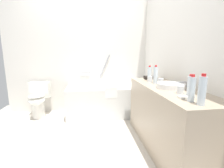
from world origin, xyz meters
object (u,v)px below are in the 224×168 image
at_px(sink_faucet, 186,85).
at_px(bathtub, 108,99).
at_px(bath_mat, 104,127).
at_px(sink_basin, 171,86).
at_px(water_bottle_2, 149,74).
at_px(water_bottle_1, 156,75).
at_px(water_bottle_0, 192,89).
at_px(amenity_basket, 149,78).
at_px(drinking_glass_2, 150,79).
at_px(toilet, 38,99).
at_px(drinking_glass_1, 180,90).
at_px(water_bottle_3, 202,90).
at_px(water_bottle_4, 190,86).
at_px(drinking_glass_0, 161,81).
at_px(soap_dish, 183,97).
at_px(toilet_paper_roll, 27,117).

bearing_deg(sink_faucet, bathtub, 120.83).
xyz_separation_m(sink_faucet, bath_mat, (-0.93, 0.75, -0.85)).
height_order(sink_basin, water_bottle_2, water_bottle_2).
bearing_deg(water_bottle_1, sink_faucet, -50.29).
height_order(water_bottle_0, amenity_basket, water_bottle_0).
bearing_deg(drinking_glass_2, sink_basin, -77.77).
bearing_deg(bath_mat, toilet, 151.81).
height_order(toilet, amenity_basket, amenity_basket).
relative_size(toilet, amenity_basket, 4.90).
height_order(drinking_glass_1, drinking_glass_2, drinking_glass_2).
distance_m(water_bottle_3, water_bottle_4, 0.25).
height_order(drinking_glass_0, drinking_glass_1, drinking_glass_0).
height_order(sink_basin, drinking_glass_1, drinking_glass_1).
bearing_deg(bath_mat, water_bottle_0, -63.18).
distance_m(water_bottle_0, soap_dish, 0.15).
distance_m(sink_faucet, water_bottle_3, 0.69).
distance_m(water_bottle_0, drinking_glass_0, 0.79).
distance_m(water_bottle_0, drinking_glass_2, 0.97).
xyz_separation_m(sink_basin, bath_mat, (-0.74, 0.75, -0.85)).
distance_m(water_bottle_3, drinking_glass_0, 0.89).
xyz_separation_m(toilet, water_bottle_3, (1.89, -2.04, 0.58)).
height_order(bath_mat, toilet_paper_roll, toilet_paper_roll).
relative_size(sink_basin, toilet_paper_roll, 2.40).
height_order(bathtub, toilet_paper_roll, bathtub).
bearing_deg(bathtub, water_bottle_4, -71.03).
bearing_deg(bathtub, water_bottle_3, -74.77).
distance_m(sink_basin, water_bottle_3, 0.65).
distance_m(toilet, sink_basin, 2.46).
bearing_deg(sink_faucet, sink_basin, 180.00).
distance_m(bathtub, water_bottle_0, 2.05).
xyz_separation_m(water_bottle_0, drinking_glass_1, (0.06, 0.27, -0.07)).
bearing_deg(amenity_basket, sink_basin, -88.88).
xyz_separation_m(water_bottle_4, soap_dish, (-0.09, -0.03, -0.09)).
bearing_deg(water_bottle_2, amenity_basket, 72.59).
distance_m(toilet, water_bottle_4, 2.71).
xyz_separation_m(amenity_basket, soap_dish, (-0.09, -1.13, -0.02)).
relative_size(sink_faucet, water_bottle_0, 0.63).
distance_m(water_bottle_0, drinking_glass_1, 0.29).
xyz_separation_m(water_bottle_2, drinking_glass_2, (-0.04, -0.13, -0.06)).
distance_m(water_bottle_0, bath_mat, 1.71).
bearing_deg(toilet, drinking_glass_2, 63.54).
bearing_deg(sink_basin, water_bottle_2, 95.42).
relative_size(water_bottle_0, water_bottle_2, 1.05).
relative_size(toilet, water_bottle_4, 3.09).
distance_m(water_bottle_1, water_bottle_4, 0.71).
bearing_deg(toilet_paper_roll, bath_mat, -19.58).
relative_size(water_bottle_3, water_bottle_4, 1.17).
distance_m(water_bottle_4, amenity_basket, 1.10).
distance_m(water_bottle_1, drinking_glass_1, 0.58).
bearing_deg(water_bottle_3, water_bottle_0, 101.52).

